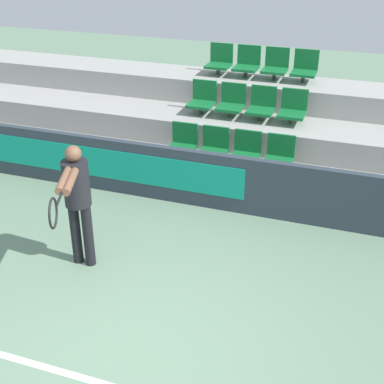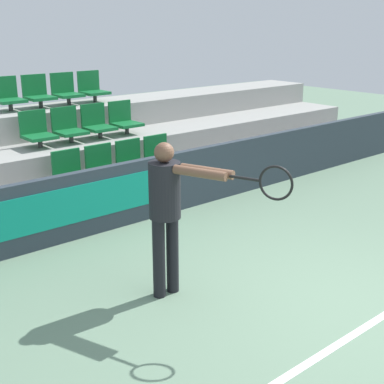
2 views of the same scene
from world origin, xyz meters
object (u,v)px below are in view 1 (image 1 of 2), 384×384
(stadium_chair_6, at_px, (262,106))
(stadium_chair_7, at_px, (293,109))
(stadium_chair_8, at_px, (220,61))
(tennis_player, at_px, (77,196))
(stadium_chair_1, at_px, (214,147))
(stadium_chair_5, at_px, (231,102))
(stadium_chair_0, at_px, (183,143))
(stadium_chair_11, at_px, (305,68))
(stadium_chair_2, at_px, (246,152))
(stadium_chair_4, at_px, (202,99))
(stadium_chair_10, at_px, (275,66))
(stadium_chair_9, at_px, (247,63))
(stadium_chair_3, at_px, (279,156))

(stadium_chair_6, relative_size, stadium_chair_7, 1.00)
(stadium_chair_8, height_order, tennis_player, stadium_chair_8)
(stadium_chair_1, xyz_separation_m, stadium_chair_5, (0.00, 1.03, 0.44))
(stadium_chair_0, xyz_separation_m, stadium_chair_8, (0.00, 2.05, 0.88))
(stadium_chair_11, bearing_deg, tennis_player, -112.07)
(stadium_chair_2, xyz_separation_m, stadium_chair_5, (-0.53, 1.03, 0.44))
(stadium_chair_1, distance_m, stadium_chair_6, 1.24)
(stadium_chair_0, height_order, stadium_chair_8, stadium_chair_8)
(stadium_chair_5, bearing_deg, stadium_chair_8, 117.50)
(stadium_chair_4, bearing_deg, stadium_chair_11, 32.63)
(stadium_chair_4, height_order, stadium_chair_10, stadium_chair_10)
(stadium_chair_7, relative_size, tennis_player, 0.34)
(stadium_chair_9, relative_size, stadium_chair_11, 1.00)
(stadium_chair_3, relative_size, stadium_chair_11, 1.00)
(stadium_chair_1, bearing_deg, tennis_player, -107.72)
(stadium_chair_11, bearing_deg, stadium_chair_0, -127.99)
(stadium_chair_7, bearing_deg, stadium_chair_11, 90.00)
(stadium_chair_6, relative_size, stadium_chair_9, 1.00)
(stadium_chair_10, bearing_deg, stadium_chair_2, -90.00)
(stadium_chair_0, height_order, stadium_chair_3, same)
(stadium_chair_3, distance_m, stadium_chair_5, 1.55)
(tennis_player, bearing_deg, stadium_chair_7, 42.49)
(stadium_chair_0, relative_size, stadium_chair_7, 1.00)
(stadium_chair_8, distance_m, stadium_chair_9, 0.53)
(stadium_chair_11, relative_size, tennis_player, 0.34)
(stadium_chair_7, height_order, stadium_chair_10, stadium_chair_10)
(tennis_player, bearing_deg, stadium_chair_0, 62.61)
(stadium_chair_8, distance_m, stadium_chair_11, 1.60)
(stadium_chair_2, relative_size, stadium_chair_3, 1.00)
(stadium_chair_2, xyz_separation_m, stadium_chair_10, (0.00, 2.05, 0.88))
(stadium_chair_4, xyz_separation_m, tennis_player, (-0.35, -3.78, -0.11))
(stadium_chair_2, height_order, stadium_chair_8, stadium_chair_8)
(stadium_chair_7, bearing_deg, stadium_chair_8, 147.37)
(stadium_chair_10, bearing_deg, stadium_chair_5, -117.50)
(stadium_chair_11, distance_m, tennis_player, 5.21)
(stadium_chair_2, distance_m, stadium_chair_8, 2.48)
(stadium_chair_0, height_order, stadium_chair_1, same)
(stadium_chair_3, xyz_separation_m, stadium_chair_11, (0.00, 2.05, 0.88))
(stadium_chair_0, height_order, stadium_chair_7, stadium_chair_7)
(stadium_chair_8, height_order, stadium_chair_9, same)
(stadium_chair_2, height_order, stadium_chair_6, stadium_chair_6)
(stadium_chair_4, bearing_deg, stadium_chair_9, 62.50)
(stadium_chair_3, xyz_separation_m, stadium_chair_6, (-0.53, 1.03, 0.44))
(stadium_chair_6, height_order, stadium_chair_11, stadium_chair_11)
(stadium_chair_10, bearing_deg, stadium_chair_6, -90.00)
(stadium_chair_1, bearing_deg, stadium_chair_0, 180.00)
(stadium_chair_8, bearing_deg, stadium_chair_2, -62.50)
(stadium_chair_5, relative_size, stadium_chair_10, 1.00)
(stadium_chair_5, relative_size, stadium_chair_9, 1.00)
(stadium_chair_5, height_order, stadium_chair_10, stadium_chair_10)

